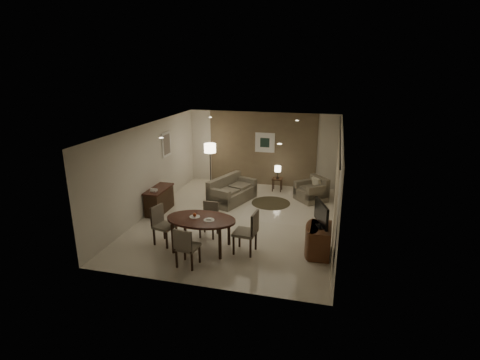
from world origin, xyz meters
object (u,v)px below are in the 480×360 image
(dining_table, at_px, (202,234))
(chair_near, at_px, (188,246))
(chair_right, at_px, (245,232))
(floor_lamp, at_px, (210,166))
(console_desk, at_px, (159,200))
(chair_far, at_px, (209,220))
(side_table, at_px, (277,184))
(chair_left, at_px, (165,226))
(sofa, at_px, (232,190))
(tv_cabinet, at_px, (320,240))
(armchair, at_px, (311,189))

(dining_table, xyz_separation_m, chair_near, (-0.02, -0.82, 0.07))
(chair_right, distance_m, floor_lamp, 5.04)
(console_desk, bearing_deg, floor_lamp, 73.32)
(floor_lamp, bearing_deg, chair_far, -72.11)
(chair_far, height_order, chair_right, chair_right)
(dining_table, bearing_deg, side_table, 77.12)
(chair_near, xyz_separation_m, chair_left, (-0.95, 0.85, 0.02))
(sofa, xyz_separation_m, side_table, (1.26, 1.45, -0.17))
(dining_table, distance_m, chair_right, 1.07)
(console_desk, distance_m, sofa, 2.38)
(dining_table, xyz_separation_m, chair_far, (-0.07, 0.72, 0.05))
(chair_near, height_order, chair_far, chair_near)
(chair_left, height_order, sofa, chair_left)
(chair_left, bearing_deg, floor_lamp, 17.61)
(chair_far, distance_m, chair_right, 1.29)
(tv_cabinet, distance_m, side_table, 4.69)
(console_desk, relative_size, sofa, 0.70)
(armchair, xyz_separation_m, side_table, (-1.24, 0.71, -0.16))
(chair_far, relative_size, chair_right, 0.85)
(chair_far, height_order, side_table, chair_far)
(chair_near, distance_m, chair_left, 1.28)
(console_desk, distance_m, dining_table, 2.85)
(floor_lamp, bearing_deg, chair_near, -76.59)
(console_desk, height_order, floor_lamp, floor_lamp)
(chair_left, xyz_separation_m, chair_right, (2.04, 0.07, 0.03))
(console_desk, bearing_deg, chair_near, -53.46)
(sofa, distance_m, floor_lamp, 1.69)
(chair_near, bearing_deg, tv_cabinet, -150.10)
(chair_near, bearing_deg, chair_far, -82.54)
(chair_near, xyz_separation_m, sofa, (-0.13, 4.19, -0.07))
(console_desk, xyz_separation_m, chair_left, (1.10, -1.92, 0.12))
(armchair, relative_size, floor_lamp, 0.53)
(console_desk, relative_size, chair_far, 1.35)
(dining_table, bearing_deg, floor_lamp, 105.98)
(dining_table, distance_m, armchair, 4.73)
(tv_cabinet, xyz_separation_m, armchair, (-0.47, 3.66, 0.04))
(dining_table, xyz_separation_m, chair_left, (-0.98, 0.03, 0.09))
(chair_far, relative_size, sofa, 0.52)
(chair_right, xyz_separation_m, floor_lamp, (-2.36, 4.44, 0.29))
(console_desk, height_order, chair_near, chair_near)
(tv_cabinet, bearing_deg, chair_left, -173.68)
(chair_left, xyz_separation_m, armchair, (3.32, 4.08, -0.10))
(chair_near, relative_size, chair_right, 0.90)
(console_desk, xyz_separation_m, side_table, (3.18, 2.87, -0.15))
(dining_table, height_order, chair_left, chair_left)
(sofa, xyz_separation_m, armchair, (2.50, 0.74, -0.01))
(chair_right, distance_m, sofa, 3.49)
(chair_near, relative_size, chair_far, 1.06)
(chair_far, bearing_deg, console_desk, 148.73)
(console_desk, relative_size, floor_lamp, 0.73)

